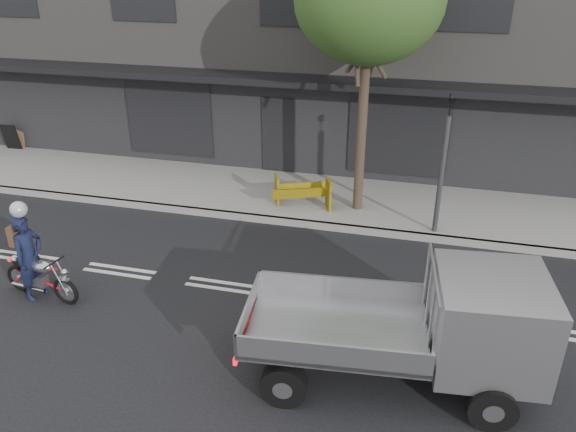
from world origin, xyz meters
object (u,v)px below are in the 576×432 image
at_px(sandwich_board, 11,137).
at_px(construction_barrier, 301,194).
at_px(motorcycle, 40,276).
at_px(rider, 30,257).
at_px(street_tree, 369,1).
at_px(traffic_light_pole, 442,173).
at_px(flatbed_ute, 459,324).

bearing_deg(sandwich_board, construction_barrier, -15.43).
relative_size(motorcycle, rider, 1.01).
bearing_deg(street_tree, sandwich_board, 171.43).
relative_size(traffic_light_pole, construction_barrier, 2.35).
distance_m(motorcycle, flatbed_ute, 7.98).
relative_size(motorcycle, sandwich_board, 2.06).
relative_size(flatbed_ute, sandwich_board, 5.36).
relative_size(rider, sandwich_board, 2.04).
distance_m(street_tree, motorcycle, 9.15).
height_order(street_tree, motorcycle, street_tree).
height_order(traffic_light_pole, motorcycle, traffic_light_pole).
bearing_deg(traffic_light_pole, sandwich_board, 169.24).
bearing_deg(motorcycle, rider, -171.44).
distance_m(street_tree, sandwich_board, 12.95).
bearing_deg(motorcycle, traffic_light_pole, 39.89).
height_order(street_tree, sandwich_board, street_tree).
relative_size(traffic_light_pole, sandwich_board, 3.99).
height_order(street_tree, flatbed_ute, street_tree).
relative_size(traffic_light_pole, rider, 1.96).
distance_m(flatbed_ute, construction_barrier, 6.78).
bearing_deg(flatbed_ute, motorcycle, 170.32).
bearing_deg(flatbed_ute, sandwich_board, 145.75).
bearing_deg(construction_barrier, sandwich_board, 167.96).
xyz_separation_m(street_tree, traffic_light_pole, (2.00, -0.85, -3.63)).
bearing_deg(traffic_light_pole, motorcycle, -148.70).
height_order(rider, sandwich_board, rider).
distance_m(street_tree, rider, 9.04).
height_order(street_tree, construction_barrier, street_tree).
xyz_separation_m(motorcycle, flatbed_ute, (7.92, -0.57, 0.72)).
bearing_deg(street_tree, construction_barrier, -162.89).
distance_m(motorcycle, sandwich_board, 9.65).
height_order(traffic_light_pole, construction_barrier, traffic_light_pole).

